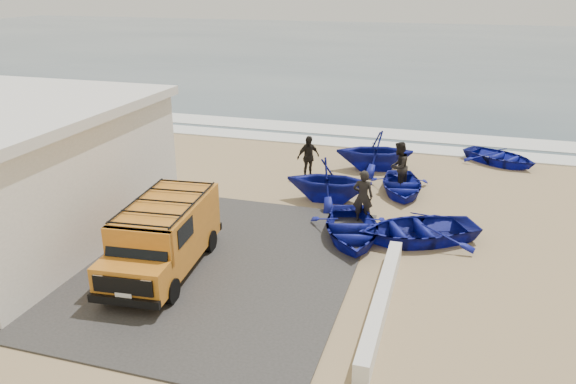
# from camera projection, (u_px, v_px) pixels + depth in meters

# --- Properties ---
(ground) EXTENTS (160.00, 160.00, 0.00)m
(ground) POSITION_uv_depth(u_px,v_px,m) (240.00, 237.00, 18.20)
(ground) COLOR tan
(slab) EXTENTS (12.00, 10.00, 0.05)m
(slab) POSITION_uv_depth(u_px,v_px,m) (154.00, 255.00, 16.95)
(slab) COLOR #3D3A38
(slab) RESTS_ON ground
(ocean) EXTENTS (180.00, 88.00, 0.01)m
(ocean) POSITION_uv_depth(u_px,v_px,m) (409.00, 48.00, 68.30)
(ocean) COLOR #385166
(ocean) RESTS_ON ground
(surf_line) EXTENTS (180.00, 1.60, 0.06)m
(surf_line) POSITION_uv_depth(u_px,v_px,m) (325.00, 141.00, 28.93)
(surf_line) COLOR white
(surf_line) RESTS_ON ground
(surf_wash) EXTENTS (180.00, 2.20, 0.04)m
(surf_wash) POSITION_uv_depth(u_px,v_px,m) (336.00, 130.00, 31.17)
(surf_wash) COLOR white
(surf_wash) RESTS_ON ground
(parapet) EXTENTS (0.35, 6.00, 0.55)m
(parapet) POSITION_uv_depth(u_px,v_px,m) (381.00, 301.00, 14.06)
(parapet) COLOR silver
(parapet) RESTS_ON ground
(van) EXTENTS (2.30, 4.93, 2.05)m
(van) POSITION_uv_depth(u_px,v_px,m) (164.00, 235.00, 15.81)
(van) COLOR orange
(van) RESTS_ON ground
(boat_near_left) EXTENTS (3.46, 4.19, 0.75)m
(boat_near_left) POSITION_uv_depth(u_px,v_px,m) (351.00, 228.00, 17.95)
(boat_near_left) COLOR #121A92
(boat_near_left) RESTS_ON ground
(boat_near_right) EXTENTS (4.72, 4.23, 0.80)m
(boat_near_right) POSITION_uv_depth(u_px,v_px,m) (417.00, 229.00, 17.83)
(boat_near_right) COLOR #121A92
(boat_near_right) RESTS_ON ground
(boat_mid_left) EXTENTS (3.41, 3.02, 1.68)m
(boat_mid_left) POSITION_uv_depth(u_px,v_px,m) (329.00, 180.00, 20.91)
(boat_mid_left) COLOR #121A92
(boat_mid_left) RESTS_ON ground
(boat_mid_right) EXTENTS (2.88, 3.62, 0.67)m
(boat_mid_right) POSITION_uv_depth(u_px,v_px,m) (401.00, 185.00, 21.83)
(boat_mid_right) COLOR #121A92
(boat_mid_right) RESTS_ON ground
(boat_far_left) EXTENTS (3.91, 3.58, 1.75)m
(boat_far_left) POSITION_uv_depth(u_px,v_px,m) (375.00, 151.00, 24.39)
(boat_far_left) COLOR #121A92
(boat_far_left) RESTS_ON ground
(boat_far_right) EXTENTS (4.07, 3.77, 0.69)m
(boat_far_right) POSITION_uv_depth(u_px,v_px,m) (500.00, 157.00, 25.32)
(boat_far_right) COLOR #121A92
(boat_far_right) RESTS_ON ground
(fisherman_front) EXTENTS (0.72, 0.51, 1.88)m
(fisherman_front) POSITION_uv_depth(u_px,v_px,m) (363.00, 197.00, 19.04)
(fisherman_front) COLOR black
(fisherman_front) RESTS_ON ground
(fisherman_middle) EXTENTS (0.99, 1.13, 1.98)m
(fisherman_middle) POSITION_uv_depth(u_px,v_px,m) (399.00, 167.00, 21.93)
(fisherman_middle) COLOR black
(fisherman_middle) RESTS_ON ground
(fisherman_back) EXTENTS (1.04, 1.09, 1.82)m
(fisherman_back) POSITION_uv_depth(u_px,v_px,m) (308.00, 157.00, 23.38)
(fisherman_back) COLOR black
(fisherman_back) RESTS_ON ground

